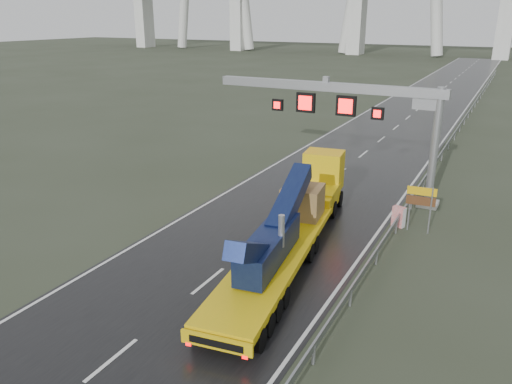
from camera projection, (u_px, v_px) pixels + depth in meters
The scene contains 7 objects.
ground at pixel (150, 329), 18.51m from camera, with size 400.00×400.00×0.00m, color #2E3525.
road at pixel (396, 127), 51.92m from camera, with size 11.00×200.00×0.02m, color black.
guardrail at pixel (444, 149), 40.67m from camera, with size 0.20×140.00×1.40m, color gray, non-canonical shape.
sign_gantry at pixel (357, 108), 30.75m from camera, with size 14.90×1.20×7.42m.
heavy_haul_truck at pixel (297, 215), 25.06m from camera, with size 4.71×17.17×4.00m.
exit_sign_pair at pixel (421, 200), 26.29m from camera, with size 1.50×0.17×2.58m.
striped_barrier at pixel (399, 217), 27.40m from camera, with size 0.68×0.36×1.14m, color red.
Camera 1 is at (10.81, -12.12, 10.99)m, focal length 35.00 mm.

